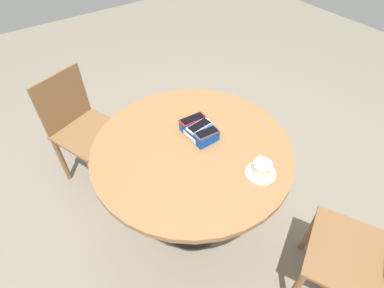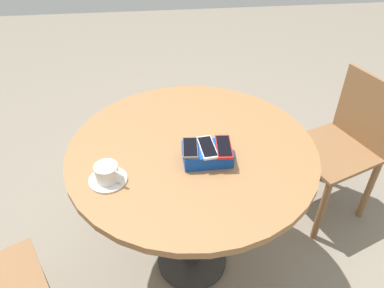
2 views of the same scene
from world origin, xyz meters
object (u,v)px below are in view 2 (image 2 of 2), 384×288
Objects in this scene: phone_red at (224,147)px; phone_gray at (190,148)px; phone_white at (207,147)px; coffee_cup at (107,173)px; round_table at (192,167)px; phone_box at (207,154)px; chair_far_side at (341,147)px; saucer at (108,180)px.

phone_gray is (0.13, -0.00, 0.00)m from phone_red.
phone_white is 0.07m from phone_gray.
round_table is at bearing -154.08° from coffee_cup.
phone_box is at bearing 178.99° from phone_gray.
coffee_cup is at bearing 14.14° from phone_gray.
coffee_cup is at bearing 22.36° from chair_far_side.
phone_red is at bearing 143.17° from round_table.
saucer is at bearing 9.26° from phone_red.
round_table is 7.22× the size of saucer.
phone_white reaches higher than chair_far_side.
phone_red is at bearing 176.82° from phone_box.
phone_red is 0.95m from chair_far_side.
phone_box is 0.23× the size of chair_far_side.
phone_red is 0.45m from saucer.
saucer is 1.30× the size of coffee_cup.
round_table is 5.39× the size of phone_box.
coffee_cup reaches higher than round_table.
phone_gray is 1.05m from chair_far_side.
phone_red is 0.13m from phone_gray.
round_table is 8.07× the size of phone_gray.
phone_gray reaches higher than phone_box.
coffee_cup is (0.38, 0.08, -0.02)m from phone_white.
coffee_cup reaches higher than phone_red.
saucer reaches higher than round_table.
phone_red is 1.02× the size of phone_white.
coffee_cup is 1.34m from chair_far_side.
chair_far_side reaches higher than round_table.
coffee_cup is at bearing 145.86° from saucer.
saucer is (0.33, 0.16, 0.11)m from round_table.
coffee_cup reaches higher than phone_white.
phone_white is 1.11× the size of phone_gray.
phone_red is at bearing 177.13° from phone_white.
phone_white is at bearing 178.69° from phone_gray.
phone_gray reaches higher than chair_far_side.
phone_white is at bearing -2.87° from phone_red.
phone_gray is (0.07, -0.00, 0.00)m from phone_white.
coffee_cup is (0.44, 0.07, -0.02)m from phone_red.
chair_far_side is at bearing -151.01° from phone_red.
round_table is 0.38m from saucer.
coffee_cup is at bearing 11.56° from phone_box.
phone_gray and coffee_cup have the same top height.
phone_white is (-0.05, 0.08, 0.17)m from round_table.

